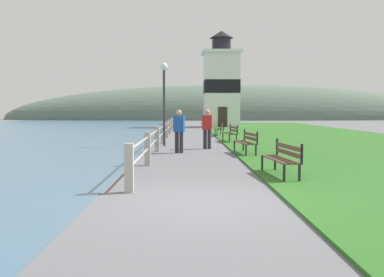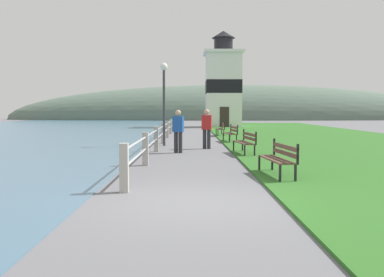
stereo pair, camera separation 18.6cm
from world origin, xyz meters
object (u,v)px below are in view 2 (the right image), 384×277
Objects in this scene: park_bench_near at (279,157)px; park_bench_midway at (246,141)px; lighthouse at (223,85)px; person_strolling at (178,130)px; park_bench_by_lighthouse at (221,128)px; person_by_railing at (207,127)px; lamp_post at (164,89)px; park_bench_far at (231,132)px.

park_bench_near and park_bench_midway have the same top height.
lighthouse is 5.52× the size of person_strolling.
lighthouse is (1.18, 26.46, 3.64)m from park_bench_midway.
park_bench_by_lighthouse is at bearing -94.66° from park_bench_near.
person_by_railing is 3.12m from lamp_post.
park_bench_midway is 11.63m from park_bench_by_lighthouse.
person_strolling is 3.93m from lamp_post.
lighthouse reaches higher than person_strolling.
lighthouse is (1.13, 20.21, 3.64)m from park_bench_far.
person_by_railing is (-2.59, -24.02, -3.23)m from lighthouse.
park_bench_by_lighthouse is at bearing -94.91° from lighthouse.
park_bench_by_lighthouse is (-0.10, 11.63, -0.00)m from park_bench_midway.
lighthouse reaches higher than park_bench_by_lighthouse.
person_strolling is at bearing 157.08° from person_by_railing.
person_by_railing is (-1.32, -9.19, 0.41)m from park_bench_by_lighthouse.
person_strolling is (-2.64, 0.64, 0.40)m from park_bench_midway.
park_bench_far is at bearing 32.45° from lamp_post.
lighthouse is at bearing -98.85° from park_bench_far.
park_bench_near is at bearing -139.52° from person_strolling.
lighthouse reaches higher than park_bench_near.
person_strolling is 0.44× the size of lamp_post.
lighthouse reaches higher than park_bench_far.
park_bench_near is 0.99× the size of park_bench_midway.
park_bench_near is at bearing -69.87° from lamp_post.
park_bench_midway is 1.07× the size of park_bench_far.
park_bench_midway is 1.11× the size of park_bench_by_lighthouse.
park_bench_far is at bearing -9.03° from person_strolling.
person_by_railing is (-1.46, -3.81, 0.41)m from park_bench_far.
person_by_railing is (-1.55, 8.02, 0.41)m from park_bench_near.
person_by_railing is at bearing -96.16° from lighthouse.
park_bench_midway is 0.21× the size of lighthouse.
person_by_railing is at bearing -66.02° from park_bench_midway.
park_bench_by_lighthouse is 1.04× the size of person_by_railing.
park_bench_near is 6.82m from person_strolling.
lighthouse is 2.41× the size of lamp_post.
park_bench_far is at bearing -9.77° from person_by_railing.
lighthouse is 26.29m from person_strolling.
park_bench_far is 4.64m from lamp_post.
park_bench_far is at bearing -93.20° from lighthouse.
park_bench_near is 0.50× the size of lamp_post.
park_bench_near is 8.18m from person_by_railing.
park_bench_midway is at bearing -94.08° from park_bench_near.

